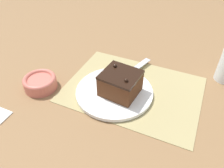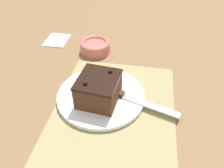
{
  "view_description": "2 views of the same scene",
  "coord_description": "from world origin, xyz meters",
  "views": [
    {
      "loc": [
        0.17,
        -0.55,
        0.51
      ],
      "look_at": [
        -0.04,
        -0.09,
        0.08
      ],
      "focal_mm": 35.0,
      "sensor_mm": 36.0,
      "label": 1
    },
    {
      "loc": [
        0.41,
        0.07,
        0.46
      ],
      "look_at": [
        -0.08,
        -0.02,
        0.03
      ],
      "focal_mm": 35.0,
      "sensor_mm": 36.0,
      "label": 2
    }
  ],
  "objects": [
    {
      "name": "placemat_woven",
      "position": [
        0.0,
        0.0,
        0.0
      ],
      "size": [
        0.46,
        0.34,
        0.0
      ],
      "primitive_type": "cube",
      "color": "tan",
      "rests_on": "ground_plane"
    },
    {
      "name": "small_bowl",
      "position": [
        -0.3,
        -0.12,
        0.02
      ],
      "size": [
        0.11,
        0.11,
        0.04
      ],
      "color": "#C66656",
      "rests_on": "ground_plane"
    },
    {
      "name": "ground_plane",
      "position": [
        0.0,
        0.0,
        0.0
      ],
      "size": [
        3.0,
        3.0,
        0.0
      ],
      "primitive_type": "plane",
      "color": "olive"
    },
    {
      "name": "serving_knife",
      "position": [
        -0.05,
        0.02,
        0.02
      ],
      "size": [
        0.09,
        0.24,
        0.01
      ],
      "rotation": [
        0.0,
        0.0,
        5.98
      ],
      "color": "#472D19",
      "rests_on": "cake_plate"
    },
    {
      "name": "cake_plate",
      "position": [
        -0.05,
        -0.05,
        0.01
      ],
      "size": [
        0.26,
        0.26,
        0.01
      ],
      "color": "white",
      "rests_on": "placemat_woven"
    },
    {
      "name": "chocolate_cake",
      "position": [
        -0.03,
        -0.05,
        0.05
      ],
      "size": [
        0.13,
        0.12,
        0.09
      ],
      "rotation": [
        0.0,
        0.0,
        -0.1
      ],
      "color": "#512D19",
      "rests_on": "cake_plate"
    }
  ]
}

